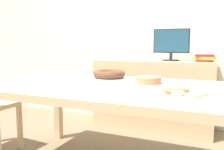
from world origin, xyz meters
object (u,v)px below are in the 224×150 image
Objects in this scene: tealight_centre at (69,87)px; book_stack at (204,58)px; computer_monitor at (171,45)px; cake_golden_bundt at (109,75)px; tealight_right_edge at (98,88)px; plate_stack at (72,76)px; tealight_left_edge at (49,85)px; tealight_near_cakes at (91,75)px; cake_chocolate_round at (148,81)px; pastry_platter at (186,94)px.

book_stack is at bearing 61.67° from tealight_centre.
computer_monitor reaches higher than cake_golden_bundt.
tealight_centre is at bearing -97.20° from cake_golden_bundt.
computer_monitor is 10.60× the size of tealight_right_edge.
computer_monitor reaches higher than plate_stack.
tealight_left_edge is (-0.16, -0.01, 0.00)m from tealight_centre.
computer_monitor is 1.78× the size of book_stack.
plate_stack is 0.27m from tealight_near_cakes.
tealight_right_edge is 1.00× the size of tealight_near_cakes.
cake_golden_bundt is at bearing -127.73° from book_stack.
tealight_near_cakes is 1.00× the size of tealight_left_edge.
cake_chocolate_round is 7.09× the size of tealight_right_edge.
computer_monitor is at bearing 104.17° from pastry_platter.
computer_monitor is 1.66m from tealight_left_edge.
plate_stack is at bearing 161.38° from pastry_platter.
plate_stack is at bearing 98.20° from tealight_left_edge.
cake_chocolate_round is 7.09× the size of tealight_left_edge.
book_stack is 0.78× the size of cake_golden_bundt.
cake_golden_bundt is at bearing 82.80° from tealight_centre.
book_stack reaches higher than tealight_centre.
tealight_near_cakes is at bearing 105.49° from tealight_centre.
cake_golden_bundt is at bearing 145.89° from pastry_platter.
cake_golden_bundt is 0.55m from tealight_centre.
cake_golden_bundt is 0.33m from plate_stack.
pastry_platter is 9.50× the size of tealight_right_edge.
pastry_platter is (0.37, -1.46, -0.29)m from computer_monitor.
tealight_left_edge is at bearing -112.78° from cake_golden_bundt.
tealight_left_edge is at bearing -122.79° from book_stack.
tealight_centre is 1.00× the size of tealight_near_cakes.
tealight_left_edge is (0.06, -0.40, -0.02)m from plate_stack.
tealight_left_edge is at bearing -88.31° from tealight_near_cakes.
tealight_centre is at bearing -165.66° from tealight_right_edge.
tealight_right_edge is at bearing -38.38° from plate_stack.
plate_stack is 5.25× the size of tealight_left_edge.
pastry_platter reaches higher than tealight_right_edge.
tealight_left_edge is at bearing -111.65° from computer_monitor.
pastry_platter is 1.09m from plate_stack.
cake_golden_bundt reaches higher than tealight_centre.
tealight_centre is at bearing -106.19° from computer_monitor.
computer_monitor is 10.60× the size of tealight_centre.
pastry_platter is 1.81× the size of plate_stack.
cake_chocolate_round reaches higher than tealight_right_edge.
cake_golden_bundt is 0.80× the size of pastry_platter.
pastry_platter is (0.74, -0.50, -0.03)m from cake_golden_bundt.
tealight_right_edge is 1.00× the size of tealight_centre.
book_stack is 1.13× the size of plate_stack.
pastry_platter is at bearing -45.24° from cake_chocolate_round.
tealight_left_edge is (-0.65, -0.39, -0.02)m from cake_chocolate_round.
cake_golden_bundt is 0.89m from pastry_platter.
book_stack is 0.84× the size of cake_chocolate_round.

